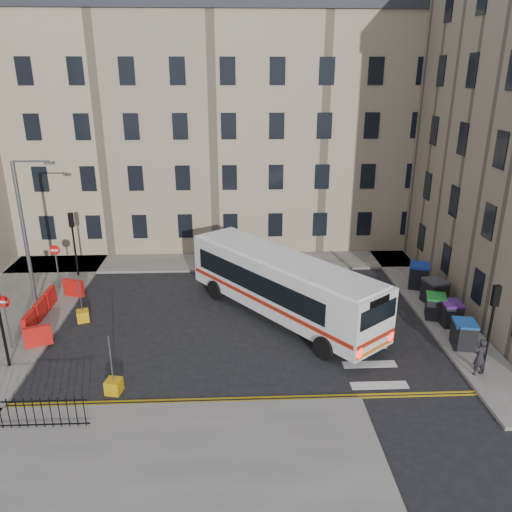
{
  "coord_description": "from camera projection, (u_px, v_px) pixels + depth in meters",
  "views": [
    {
      "loc": [
        -1.95,
        -23.45,
        12.31
      ],
      "look_at": [
        -0.83,
        1.77,
        3.0
      ],
      "focal_mm": 35.0,
      "sensor_mm": 36.0,
      "label": 1
    }
  ],
  "objects": [
    {
      "name": "bollard_yellow",
      "position": [
        83.0,
        316.0,
        26.18
      ],
      "size": [
        0.75,
        0.75,
        0.6
      ],
      "primitive_type": "cube",
      "rotation": [
        0.0,
        0.0,
        0.31
      ],
      "color": "orange",
      "rests_on": "ground"
    },
    {
      "name": "traffic_light_nw",
      "position": [
        73.0,
        234.0,
        30.92
      ],
      "size": [
        0.28,
        0.22,
        4.1
      ],
      "color": "black",
      "rests_on": "pavement_west"
    },
    {
      "name": "pavement_north",
      "position": [
        176.0,
        263.0,
        34.11
      ],
      "size": [
        36.0,
        3.2,
        0.15
      ],
      "primitive_type": "cube",
      "color": "slate",
      "rests_on": "ground"
    },
    {
      "name": "bus",
      "position": [
        282.0,
        283.0,
        26.12
      ],
      "size": [
        9.65,
        11.35,
        3.33
      ],
      "rotation": [
        0.0,
        0.0,
        0.66
      ],
      "color": "white",
      "rests_on": "ground"
    },
    {
      "name": "streetlamp",
      "position": [
        24.0,
        234.0,
        26.16
      ],
      "size": [
        0.5,
        0.22,
        8.14
      ],
      "color": "#595B5E",
      "rests_on": "pavement_west"
    },
    {
      "name": "wheelie_bin_d",
      "position": [
        435.0,
        291.0,
        27.78
      ],
      "size": [
        1.37,
        1.49,
        1.38
      ],
      "rotation": [
        0.0,
        0.0,
        0.26
      ],
      "color": "black",
      "rests_on": "pavement_east"
    },
    {
      "name": "pavement_east",
      "position": [
        415.0,
        286.0,
        30.42
      ],
      "size": [
        2.4,
        26.0,
        0.15
      ],
      "primitive_type": "cube",
      "color": "slate",
      "rests_on": "ground"
    },
    {
      "name": "terrace_north",
      "position": [
        166.0,
        125.0,
        37.58
      ],
      "size": [
        38.3,
        10.8,
        17.2
      ],
      "color": "tan",
      "rests_on": "ground"
    },
    {
      "name": "pavement_west",
      "position": [
        11.0,
        316.0,
        26.65
      ],
      "size": [
        6.0,
        22.0,
        0.15
      ],
      "primitive_type": "cube",
      "color": "slate",
      "rests_on": "ground"
    },
    {
      "name": "traffic_light_east",
      "position": [
        492.0,
        316.0,
        20.53
      ],
      "size": [
        0.28,
        0.22,
        4.1
      ],
      "color": "black",
      "rests_on": "pavement_east"
    },
    {
      "name": "ground",
      "position": [
        273.0,
        321.0,
        26.32
      ],
      "size": [
        120.0,
        120.0,
        0.0
      ],
      "primitive_type": "plane",
      "color": "black",
      "rests_on": "ground"
    },
    {
      "name": "wheelie_bin_b",
      "position": [
        450.0,
        313.0,
        25.42
      ],
      "size": [
        0.98,
        1.12,
        1.24
      ],
      "rotation": [
        0.0,
        0.0,
        0.0
      ],
      "color": "black",
      "rests_on": "pavement_east"
    },
    {
      "name": "pedestrian",
      "position": [
        480.0,
        357.0,
        21.09
      ],
      "size": [
        0.69,
        0.52,
        1.7
      ],
      "primitive_type": "imported",
      "rotation": [
        0.0,
        0.0,
        3.35
      ],
      "color": "black",
      "rests_on": "pavement_east"
    },
    {
      "name": "no_entry_south",
      "position": [
        5.0,
        311.0,
        22.74
      ],
      "size": [
        0.6,
        0.08,
        3.0
      ],
      "color": "#595B5E",
      "rests_on": "pavement_west"
    },
    {
      "name": "pavement_sw",
      "position": [
        87.0,
        463.0,
        16.63
      ],
      "size": [
        20.0,
        6.0,
        0.15
      ],
      "primitive_type": "cube",
      "color": "slate",
      "rests_on": "ground"
    },
    {
      "name": "no_entry_north",
      "position": [
        56.0,
        258.0,
        29.3
      ],
      "size": [
        0.6,
        0.08,
        3.0
      ],
      "color": "#595B5E",
      "rests_on": "pavement_west"
    },
    {
      "name": "bollard_chevron",
      "position": [
        114.0,
        386.0,
        20.3
      ],
      "size": [
        0.71,
        0.71,
        0.6
      ],
      "primitive_type": "cube",
      "rotation": [
        0.0,
        0.0,
        -0.2
      ],
      "color": "#BE8D0B",
      "rests_on": "ground"
    },
    {
      "name": "wheelie_bin_c",
      "position": [
        435.0,
        306.0,
        26.16
      ],
      "size": [
        1.28,
        1.37,
        1.25
      ],
      "rotation": [
        0.0,
        0.0,
        -0.3
      ],
      "color": "black",
      "rests_on": "pavement_east"
    },
    {
      "name": "roadworks_barriers",
      "position": [
        47.0,
        310.0,
        26.07
      ],
      "size": [
        1.66,
        6.26,
        1.0
      ],
      "color": "red",
      "rests_on": "pavement_west"
    },
    {
      "name": "wheelie_bin_e",
      "position": [
        419.0,
        275.0,
        29.87
      ],
      "size": [
        1.51,
        1.61,
        1.44
      ],
      "rotation": [
        0.0,
        0.0,
        -0.35
      ],
      "color": "black",
      "rests_on": "pavement_east"
    },
    {
      "name": "wheelie_bin_a",
      "position": [
        464.0,
        334.0,
        23.36
      ],
      "size": [
        1.2,
        1.32,
        1.28
      ],
      "rotation": [
        0.0,
        0.0,
        -0.18
      ],
      "color": "black",
      "rests_on": "pavement_east"
    }
  ]
}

